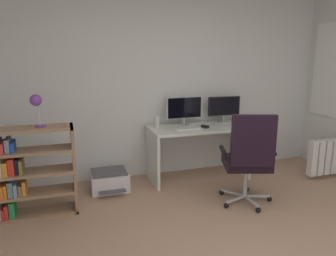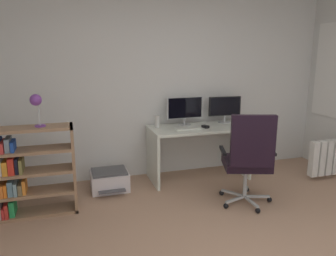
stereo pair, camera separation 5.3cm
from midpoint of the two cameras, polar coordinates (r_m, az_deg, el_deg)
The scene contains 11 objects.
wall_back at distance 4.72m, azimuth -0.39°, elevation 7.98°, with size 4.85×0.10×2.67m, color silver.
desk at distance 4.62m, azimuth 5.63°, elevation -2.23°, with size 1.35×0.63×0.74m.
monitor_main at distance 4.62m, azimuth 3.23°, elevation 3.32°, with size 0.52×0.18×0.40m.
monitor_secondary at distance 4.87m, azimuth 10.05°, elevation 3.51°, with size 0.48×0.18×0.38m.
keyboard at distance 4.41m, azimuth 3.83°, elevation -0.08°, with size 0.34×0.13×0.02m, color silver.
computer_mouse at distance 4.51m, azimuth 6.79°, elevation 0.24°, with size 0.06×0.10×0.03m, color black.
desktop_speaker at distance 4.48m, azimuth -1.53°, elevation 1.12°, with size 0.07×0.07×0.17m, color silver.
office_chair at distance 3.84m, azimuth 14.09°, elevation -4.78°, with size 0.66×0.65×1.10m.
bookshelf at distance 3.87m, azimuth -23.21°, elevation -7.15°, with size 0.88×0.28×0.98m.
desk_lamp at distance 3.68m, azimuth -21.33°, elevation 4.06°, with size 0.14×0.12×0.34m.
printer at distance 4.39m, azimuth -9.67°, elevation -8.83°, with size 0.47×0.48×0.26m.
Camera 2 is at (-1.32, -2.00, 1.74)m, focal length 35.45 mm.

